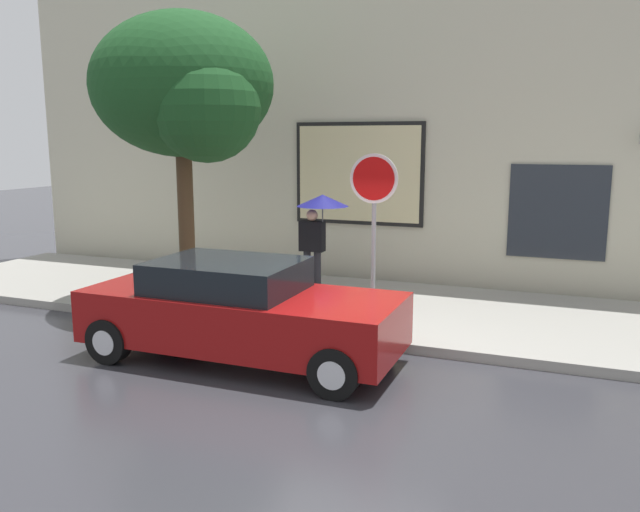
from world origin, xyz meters
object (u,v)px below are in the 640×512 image
object	(u,v)px
pedestrian_with_umbrella	(319,215)
street_tree	(186,90)
parked_car	(240,311)
stop_sign	(374,206)

from	to	relation	value
pedestrian_with_umbrella	street_tree	world-z (taller)	street_tree
pedestrian_with_umbrella	parked_car	bearing A→B (deg)	-86.61
pedestrian_with_umbrella	street_tree	xyz separation A→B (m)	(-1.99, -1.29, 2.25)
street_tree	stop_sign	world-z (taller)	street_tree
stop_sign	parked_car	bearing A→B (deg)	-127.60
parked_car	street_tree	distance (m)	4.49
pedestrian_with_umbrella	street_tree	size ratio (longest dim) A/B	0.37
parked_car	pedestrian_with_umbrella	world-z (taller)	pedestrian_with_umbrella
street_tree	stop_sign	size ratio (longest dim) A/B	1.89
parked_car	pedestrian_with_umbrella	size ratio (longest dim) A/B	2.34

